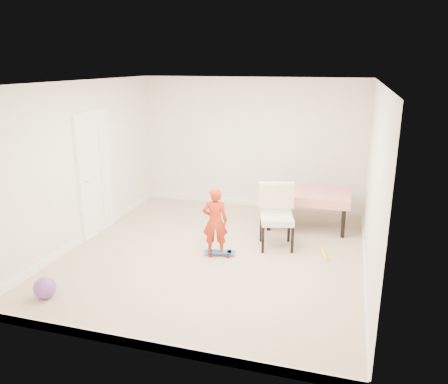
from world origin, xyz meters
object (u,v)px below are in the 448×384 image
(skateboard, at_px, (220,253))
(child, at_px, (215,223))
(dining_chair, at_px, (277,217))
(balloon, at_px, (45,288))
(dining_table, at_px, (308,209))

(skateboard, height_order, child, child)
(dining_chair, bearing_deg, skateboard, -159.05)
(child, bearing_deg, balloon, 31.76)
(dining_chair, xyz_separation_m, skateboard, (-0.78, -0.57, -0.48))
(dining_table, distance_m, skateboard, 2.03)
(balloon, bearing_deg, child, 47.08)
(dining_table, bearing_deg, balloon, -130.86)
(child, bearing_deg, skateboard, 178.04)
(dining_table, xyz_separation_m, child, (-1.23, -1.66, 0.19))
(dining_table, xyz_separation_m, dining_chair, (-0.38, -1.08, 0.17))
(skateboard, bearing_deg, balloon, -144.06)
(balloon, bearing_deg, dining_chair, 43.44)
(child, bearing_deg, dining_table, -141.78)
(dining_chair, distance_m, skateboard, 1.07)
(dining_chair, bearing_deg, dining_table, 55.33)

